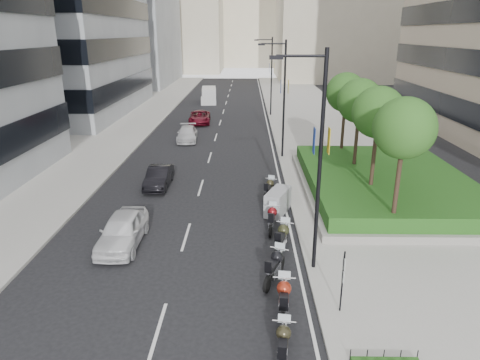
{
  "coord_description": "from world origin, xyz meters",
  "views": [
    {
      "loc": [
        1.46,
        -14.88,
        9.5
      ],
      "look_at": [
        1.11,
        6.77,
        2.0
      ],
      "focal_mm": 32.0,
      "sensor_mm": 36.0,
      "label": 1
    }
  ],
  "objects_px": {
    "motorcycle_5": "(278,202)",
    "car_c": "(187,134)",
    "motorcycle_3": "(282,238)",
    "delivery_van": "(209,96)",
    "motorcycle_6": "(269,189)",
    "lamp_post_1": "(282,94)",
    "parking_sign": "(343,278)",
    "car_d": "(200,117)",
    "motorcycle_2": "(275,266)",
    "car_a": "(123,230)",
    "lamp_post_2": "(270,73)",
    "lamp_post_0": "(316,154)",
    "car_b": "(159,177)",
    "motorcycle_0": "(283,345)",
    "motorcycle_4": "(272,219)",
    "motorcycle_1": "(284,300)"
  },
  "relations": [
    {
      "from": "motorcycle_5",
      "to": "car_a",
      "type": "height_order",
      "value": "car_a"
    },
    {
      "from": "parking_sign",
      "to": "car_d",
      "type": "relative_size",
      "value": 0.52
    },
    {
      "from": "motorcycle_5",
      "to": "car_d",
      "type": "distance_m",
      "value": 25.57
    },
    {
      "from": "motorcycle_5",
      "to": "motorcycle_6",
      "type": "distance_m",
      "value": 2.32
    },
    {
      "from": "motorcycle_5",
      "to": "car_c",
      "type": "relative_size",
      "value": 0.54
    },
    {
      "from": "delivery_van",
      "to": "motorcycle_3",
      "type": "bearing_deg",
      "value": -85.7
    },
    {
      "from": "motorcycle_5",
      "to": "delivery_van",
      "type": "relative_size",
      "value": 0.45
    },
    {
      "from": "lamp_post_0",
      "to": "car_b",
      "type": "bearing_deg",
      "value": 129.37
    },
    {
      "from": "lamp_post_0",
      "to": "parking_sign",
      "type": "xyz_separation_m",
      "value": [
        0.66,
        -3.0,
        -3.61
      ]
    },
    {
      "from": "lamp_post_2",
      "to": "parking_sign",
      "type": "height_order",
      "value": "lamp_post_2"
    },
    {
      "from": "motorcycle_2",
      "to": "car_d",
      "type": "bearing_deg",
      "value": 33.54
    },
    {
      "from": "motorcycle_4",
      "to": "motorcycle_6",
      "type": "xyz_separation_m",
      "value": [
        0.08,
        4.45,
        -0.03
      ]
    },
    {
      "from": "motorcycle_1",
      "to": "motorcycle_2",
      "type": "relative_size",
      "value": 1.09
    },
    {
      "from": "motorcycle_1",
      "to": "car_a",
      "type": "height_order",
      "value": "car_a"
    },
    {
      "from": "car_c",
      "to": "car_d",
      "type": "bearing_deg",
      "value": 83.49
    },
    {
      "from": "motorcycle_4",
      "to": "car_a",
      "type": "height_order",
      "value": "car_a"
    },
    {
      "from": "car_d",
      "to": "motorcycle_3",
      "type": "bearing_deg",
      "value": -80.17
    },
    {
      "from": "lamp_post_1",
      "to": "motorcycle_6",
      "type": "bearing_deg",
      "value": -98.63
    },
    {
      "from": "motorcycle_5",
      "to": "delivery_van",
      "type": "xyz_separation_m",
      "value": [
        -7.1,
        38.86,
        0.32
      ]
    },
    {
      "from": "lamp_post_0",
      "to": "motorcycle_4",
      "type": "xyz_separation_m",
      "value": [
        -1.4,
        3.85,
        -4.46
      ]
    },
    {
      "from": "car_d",
      "to": "motorcycle_4",
      "type": "bearing_deg",
      "value": -79.78
    },
    {
      "from": "parking_sign",
      "to": "car_d",
      "type": "bearing_deg",
      "value": 104.22
    },
    {
      "from": "delivery_van",
      "to": "car_b",
      "type": "bearing_deg",
      "value": -95.38
    },
    {
      "from": "parking_sign",
      "to": "delivery_van",
      "type": "height_order",
      "value": "parking_sign"
    },
    {
      "from": "motorcycle_4",
      "to": "car_c",
      "type": "distance_m",
      "value": 19.98
    },
    {
      "from": "lamp_post_0",
      "to": "delivery_van",
      "type": "relative_size",
      "value": 1.74
    },
    {
      "from": "motorcycle_3",
      "to": "delivery_van",
      "type": "distance_m",
      "value": 43.84
    },
    {
      "from": "lamp_post_0",
      "to": "car_a",
      "type": "bearing_deg",
      "value": 165.97
    },
    {
      "from": "motorcycle_1",
      "to": "lamp_post_0",
      "type": "bearing_deg",
      "value": -18.35
    },
    {
      "from": "motorcycle_0",
      "to": "car_c",
      "type": "distance_m",
      "value": 28.76
    },
    {
      "from": "motorcycle_5",
      "to": "car_d",
      "type": "height_order",
      "value": "car_d"
    },
    {
      "from": "lamp_post_0",
      "to": "lamp_post_1",
      "type": "relative_size",
      "value": 1.0
    },
    {
      "from": "motorcycle_6",
      "to": "car_d",
      "type": "relative_size",
      "value": 0.43
    },
    {
      "from": "car_c",
      "to": "car_a",
      "type": "bearing_deg",
      "value": -95.1
    },
    {
      "from": "motorcycle_5",
      "to": "motorcycle_6",
      "type": "bearing_deg",
      "value": 31.78
    },
    {
      "from": "motorcycle_0",
      "to": "delivery_van",
      "type": "bearing_deg",
      "value": 14.85
    },
    {
      "from": "lamp_post_0",
      "to": "lamp_post_2",
      "type": "bearing_deg",
      "value": 90.0
    },
    {
      "from": "car_b",
      "to": "car_a",
      "type": "bearing_deg",
      "value": -90.74
    },
    {
      "from": "car_a",
      "to": "car_c",
      "type": "xyz_separation_m",
      "value": [
        0.29,
        20.53,
        -0.12
      ]
    },
    {
      "from": "motorcycle_6",
      "to": "delivery_van",
      "type": "xyz_separation_m",
      "value": [
        -6.73,
        36.57,
        0.41
      ]
    },
    {
      "from": "car_b",
      "to": "car_d",
      "type": "height_order",
      "value": "car_d"
    },
    {
      "from": "motorcycle_1",
      "to": "motorcycle_4",
      "type": "distance_m",
      "value": 6.97
    },
    {
      "from": "motorcycle_3",
      "to": "car_a",
      "type": "xyz_separation_m",
      "value": [
        -7.41,
        0.52,
        0.1
      ]
    },
    {
      "from": "lamp_post_0",
      "to": "parking_sign",
      "type": "height_order",
      "value": "lamp_post_0"
    },
    {
      "from": "motorcycle_6",
      "to": "motorcycle_0",
      "type": "bearing_deg",
      "value": -163.65
    },
    {
      "from": "lamp_post_1",
      "to": "car_a",
      "type": "height_order",
      "value": "lamp_post_1"
    },
    {
      "from": "motorcycle_6",
      "to": "car_d",
      "type": "bearing_deg",
      "value": 33.72
    },
    {
      "from": "lamp_post_2",
      "to": "motorcycle_3",
      "type": "distance_m",
      "value": 33.71
    },
    {
      "from": "lamp_post_0",
      "to": "motorcycle_6",
      "type": "distance_m",
      "value": 9.53
    },
    {
      "from": "motorcycle_2",
      "to": "car_b",
      "type": "xyz_separation_m",
      "value": [
        -6.83,
        11.0,
        0.02
      ]
    }
  ]
}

